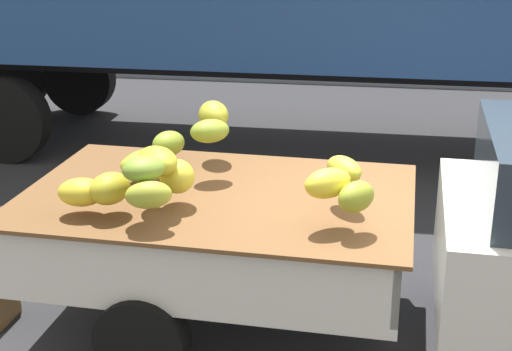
# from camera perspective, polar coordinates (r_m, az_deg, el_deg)

# --- Properties ---
(ground) EXTENTS (220.00, 220.00, 0.00)m
(ground) POSITION_cam_1_polar(r_m,az_deg,el_deg) (6.02, 11.79, -11.63)
(ground) COLOR #28282B
(curb_strip) EXTENTS (80.00, 0.80, 0.16)m
(curb_strip) POSITION_cam_1_polar(r_m,az_deg,el_deg) (14.23, 10.50, 7.19)
(curb_strip) COLOR gray
(curb_strip) RESTS_ON ground
(pickup_truck) EXTENTS (5.10, 2.09, 1.70)m
(pickup_truck) POSITION_cam_1_polar(r_m,az_deg,el_deg) (5.53, 17.30, -4.67)
(pickup_truck) COLOR silver
(pickup_truck) RESTS_ON ground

